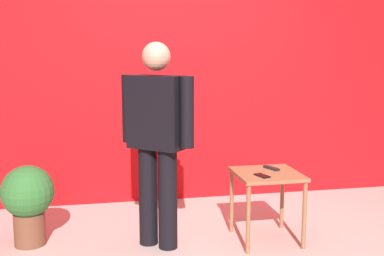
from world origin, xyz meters
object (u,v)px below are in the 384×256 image
at_px(side_table, 267,183).
at_px(cell_phone, 262,176).
at_px(standing_person, 157,135).
at_px(tv_remote, 271,168).
at_px(potted_plant, 28,198).

xyz_separation_m(side_table, cell_phone, (-0.09, -0.11, 0.10)).
relative_size(standing_person, tv_remote, 10.02).
relative_size(side_table, cell_phone, 4.21).
height_order(tv_remote, potted_plant, potted_plant).
bearing_deg(standing_person, side_table, -4.15).
bearing_deg(tv_remote, side_table, -148.39).
bearing_deg(cell_phone, potted_plant, 149.93).
xyz_separation_m(side_table, tv_remote, (0.07, 0.10, 0.10)).
xyz_separation_m(cell_phone, tv_remote, (0.16, 0.21, 0.01)).
bearing_deg(side_table, standing_person, 175.85).
bearing_deg(tv_remote, potted_plant, 152.87).
relative_size(standing_person, cell_phone, 11.83).
distance_m(standing_person, tv_remote, 1.06).
bearing_deg(side_table, potted_plant, 171.56).
relative_size(side_table, potted_plant, 0.88).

